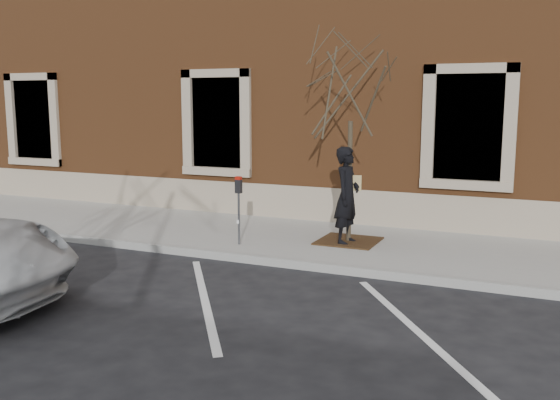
% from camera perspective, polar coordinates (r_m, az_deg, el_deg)
% --- Properties ---
extents(ground, '(120.00, 120.00, 0.00)m').
position_cam_1_polar(ground, '(11.45, -1.23, -5.89)').
color(ground, '#28282B').
rests_on(ground, ground).
extents(sidewalk_near, '(40.00, 3.50, 0.15)m').
position_cam_1_polar(sidewalk_near, '(12.99, 2.07, -3.72)').
color(sidewalk_near, '#A5A29B').
rests_on(sidewalk_near, ground).
extents(curb_near, '(40.00, 0.12, 0.15)m').
position_cam_1_polar(curb_near, '(11.38, -1.34, -5.58)').
color(curb_near, '#9E9E99').
rests_on(curb_near, ground).
extents(parking_stripes, '(28.00, 4.40, 0.01)m').
position_cam_1_polar(parking_stripes, '(9.59, -6.92, -8.96)').
color(parking_stripes, silver).
rests_on(parking_stripes, ground).
extents(building_civic, '(40.00, 8.62, 8.00)m').
position_cam_1_polar(building_civic, '(18.38, 9.33, 12.27)').
color(building_civic, brown).
rests_on(building_civic, ground).
extents(man, '(0.51, 0.73, 1.92)m').
position_cam_1_polar(man, '(12.29, 6.16, 0.40)').
color(man, black).
rests_on(man, sidewalk_near).
extents(parking_meter, '(0.12, 0.09, 1.35)m').
position_cam_1_polar(parking_meter, '(12.17, -3.80, 0.24)').
color(parking_meter, '#595B60').
rests_on(parking_meter, sidewalk_near).
extents(tree_grate, '(1.16, 1.16, 0.03)m').
position_cam_1_polar(tree_grate, '(12.62, 6.27, -3.74)').
color(tree_grate, '#452F16').
rests_on(tree_grate, sidewalk_near).
extents(sapling, '(2.63, 2.63, 4.38)m').
position_cam_1_polar(sapling, '(12.30, 6.53, 10.23)').
color(sapling, '#413627').
rests_on(sapling, sidewalk_near).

